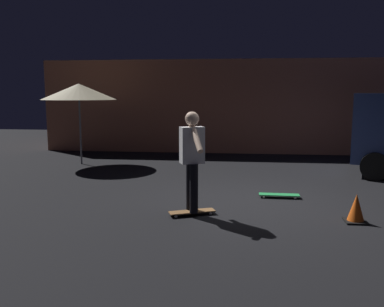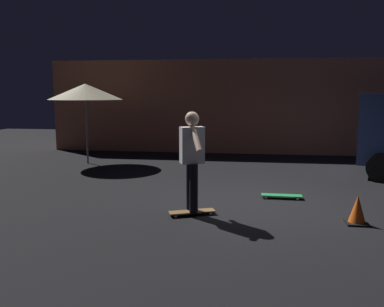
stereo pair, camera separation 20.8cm
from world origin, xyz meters
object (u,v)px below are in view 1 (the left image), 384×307
patio_umbrella (79,92)px  skateboard_ridden (192,212)px  skater (192,154)px  traffic_cone (356,209)px  skateboard_spare (279,195)px

patio_umbrella → skateboard_ridden: patio_umbrella is taller
skater → traffic_cone: (2.63, -0.08, -0.83)m
skater → skateboard_ridden: bearing=0.0°
skater → traffic_cone: 2.76m
patio_umbrella → skateboard_spare: 6.56m
skateboard_ridden → traffic_cone: traffic_cone is taller
skateboard_spare → traffic_cone: bearing=-53.1°
skateboard_ridden → skater: (0.00, 0.00, 0.98)m
skateboard_spare → skater: 2.28m
patio_umbrella → skater: bearing=-50.8°
patio_umbrella → traffic_cone: patio_umbrella is taller
skateboard_ridden → skater: skater is taller
skateboard_spare → traffic_cone: size_ratio=1.70×
traffic_cone → skateboard_ridden: bearing=178.2°
skateboard_spare → skateboard_ridden: bearing=-139.9°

